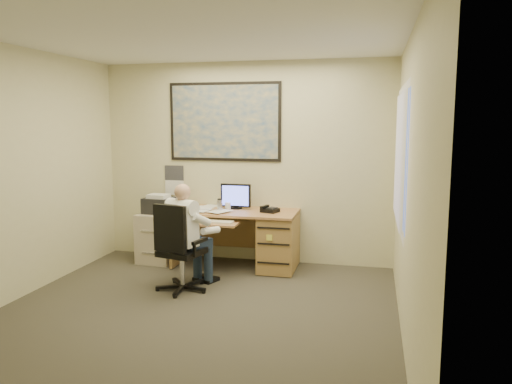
% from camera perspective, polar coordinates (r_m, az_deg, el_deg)
% --- Properties ---
extents(room_shell, '(4.00, 4.50, 2.70)m').
position_cam_1_polar(room_shell, '(4.67, -8.24, 1.15)').
color(room_shell, '#3A372D').
rests_on(room_shell, ground).
extents(desk, '(1.60, 0.97, 1.08)m').
position_cam_1_polar(desk, '(6.53, 0.57, -4.93)').
color(desk, tan).
rests_on(desk, ground).
extents(world_map, '(1.56, 0.03, 1.06)m').
position_cam_1_polar(world_map, '(6.83, -3.62, 8.00)').
color(world_map, '#1E4C93').
rests_on(world_map, room_shell).
extents(wall_calendar, '(0.28, 0.01, 0.42)m').
position_cam_1_polar(wall_calendar, '(7.14, -9.32, 1.32)').
color(wall_calendar, white).
rests_on(wall_calendar, room_shell).
extents(window_blinds, '(0.06, 1.40, 1.30)m').
position_cam_1_polar(window_blinds, '(5.13, 16.26, 3.77)').
color(window_blinds, white).
rests_on(window_blinds, room_shell).
extents(filing_cabinet, '(0.52, 0.61, 0.93)m').
position_cam_1_polar(filing_cabinet, '(6.99, -10.91, -4.55)').
color(filing_cabinet, beige).
rests_on(filing_cabinet, ground).
extents(office_chair, '(0.72, 0.72, 1.01)m').
position_cam_1_polar(office_chair, '(5.74, -8.51, -8.32)').
color(office_chair, black).
rests_on(office_chair, ground).
extents(person, '(0.73, 0.84, 1.22)m').
position_cam_1_polar(person, '(5.73, -8.40, -5.10)').
color(person, white).
rests_on(person, office_chair).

